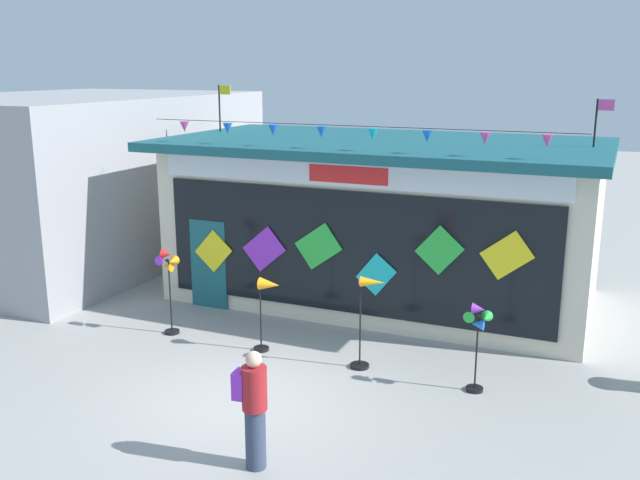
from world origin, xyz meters
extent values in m
plane|color=#9E9B99|center=(0.00, 0.00, 0.00)|extent=(80.00, 80.00, 0.00)
cube|color=beige|center=(0.35, 6.02, 1.76)|extent=(9.23, 4.68, 3.51)
cube|color=#195660|center=(0.35, 5.67, 3.61)|extent=(9.63, 5.38, 0.20)
cube|color=silver|center=(0.35, 3.64, 3.22)|extent=(8.49, 0.08, 0.49)
cube|color=red|center=(0.35, 3.61, 3.22)|extent=(1.66, 0.04, 0.34)
cube|color=black|center=(0.35, 3.65, 1.62)|extent=(8.31, 0.06, 2.54)
cube|color=#195660|center=(-2.97, 3.65, 1.00)|extent=(0.90, 0.07, 2.00)
cube|color=yellow|center=(-2.80, 3.59, 1.33)|extent=(0.96, 0.03, 0.96)
cube|color=purple|center=(-1.54, 3.59, 1.51)|extent=(1.04, 0.03, 1.02)
cube|color=green|center=(-0.28, 3.59, 1.70)|extent=(1.07, 0.03, 1.02)
cube|color=#19B7BC|center=(0.98, 3.59, 1.25)|extent=(0.86, 0.03, 0.88)
cube|color=green|center=(2.24, 3.59, 1.88)|extent=(0.97, 0.03, 0.98)
cube|color=yellow|center=(3.50, 3.59, 1.91)|extent=(1.00, 0.03, 0.97)
cylinder|color=black|center=(0.35, 3.52, 4.18)|extent=(8.86, 0.01, 0.01)
cone|color=#EA4CA3|center=(-3.37, 3.52, 4.04)|extent=(0.20, 0.20, 0.22)
cone|color=blue|center=(-2.30, 3.52, 4.04)|extent=(0.20, 0.20, 0.22)
cone|color=blue|center=(-1.24, 3.52, 4.04)|extent=(0.20, 0.20, 0.22)
cone|color=blue|center=(-0.18, 3.52, 4.04)|extent=(0.20, 0.20, 0.22)
cone|color=#19B7BC|center=(0.88, 3.52, 4.04)|extent=(0.20, 0.20, 0.22)
cone|color=blue|center=(1.94, 3.52, 4.04)|extent=(0.20, 0.20, 0.22)
cone|color=#EA4CA3|center=(3.00, 3.52, 4.04)|extent=(0.20, 0.20, 0.22)
cone|color=#EA4CA3|center=(4.07, 3.52, 4.04)|extent=(0.20, 0.20, 0.22)
cylinder|color=black|center=(-4.02, 6.02, 4.28)|extent=(0.04, 0.04, 1.14)
cube|color=yellow|center=(-3.86, 6.02, 4.73)|extent=(0.32, 0.02, 0.22)
cylinder|color=black|center=(4.72, 6.02, 4.19)|extent=(0.04, 0.04, 0.96)
cube|color=#EA4CA3|center=(4.88, 6.02, 4.55)|extent=(0.32, 0.02, 0.22)
cylinder|color=black|center=(-2.82, 1.94, 0.03)|extent=(0.30, 0.30, 0.06)
cylinder|color=black|center=(-2.82, 1.94, 0.78)|extent=(0.03, 0.03, 1.55)
cylinder|color=black|center=(-2.82, 1.90, 1.55)|extent=(0.06, 0.04, 0.06)
cone|color=orange|center=(-2.69, 1.90, 1.55)|extent=(0.19, 0.20, 0.19)
cone|color=red|center=(-2.82, 1.90, 1.68)|extent=(0.20, 0.19, 0.19)
cone|color=purple|center=(-2.95, 1.90, 1.55)|extent=(0.19, 0.20, 0.19)
cone|color=orange|center=(-2.82, 1.90, 1.42)|extent=(0.20, 0.19, 0.19)
cylinder|color=black|center=(-0.73, 1.88, 0.03)|extent=(0.30, 0.30, 0.06)
cylinder|color=black|center=(-0.73, 1.88, 0.67)|extent=(0.03, 0.03, 1.34)
cone|color=orange|center=(-0.53, 1.88, 1.34)|extent=(0.42, 0.26, 0.24)
cylinder|color=#19B7BC|center=(-0.73, 1.88, 1.34)|extent=(0.03, 0.16, 0.16)
cylinder|color=black|center=(1.28, 1.89, 0.03)|extent=(0.34, 0.34, 0.06)
cylinder|color=black|center=(1.28, 1.89, 0.82)|extent=(0.03, 0.03, 1.64)
cone|color=orange|center=(1.49, 1.89, 1.64)|extent=(0.46, 0.27, 0.18)
cylinder|color=#EA4CA3|center=(1.28, 1.89, 1.64)|extent=(0.03, 0.16, 0.16)
cylinder|color=black|center=(3.38, 1.77, 0.03)|extent=(0.29, 0.29, 0.06)
cylinder|color=black|center=(3.38, 1.77, 0.66)|extent=(0.03, 0.03, 1.33)
cylinder|color=black|center=(3.38, 1.73, 1.33)|extent=(0.06, 0.04, 0.06)
cone|color=green|center=(3.51, 1.73, 1.33)|extent=(0.19, 0.20, 0.19)
cone|color=purple|center=(3.38, 1.73, 1.46)|extent=(0.20, 0.19, 0.19)
cone|color=green|center=(3.25, 1.73, 1.33)|extent=(0.19, 0.20, 0.19)
cone|color=blue|center=(3.38, 1.73, 1.20)|extent=(0.20, 0.19, 0.19)
cylinder|color=#333D56|center=(1.13, -1.74, 0.43)|extent=(0.28, 0.28, 0.86)
cylinder|color=maroon|center=(1.13, -1.74, 1.16)|extent=(0.34, 0.34, 0.60)
sphere|color=beige|center=(1.13, -1.74, 1.57)|extent=(0.22, 0.22, 0.22)
cube|color=purple|center=(0.93, -1.76, 1.19)|extent=(0.19, 0.27, 0.38)
cube|color=#99999E|center=(-8.98, 6.18, 2.26)|extent=(6.99, 9.68, 4.52)
camera|label=1|loc=(5.35, -9.26, 5.29)|focal=39.67mm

